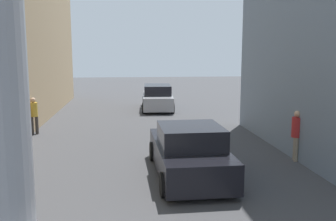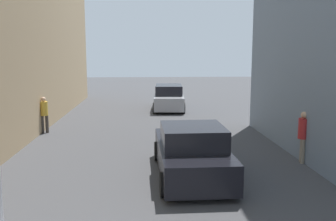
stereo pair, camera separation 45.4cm
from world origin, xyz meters
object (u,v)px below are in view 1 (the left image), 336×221
car_far (157,98)px  palm_tree_mid_right (292,36)px  pedestrian_far_left (34,113)px  car_lead (189,153)px  pedestrian_mid_right (297,132)px

car_far → palm_tree_mid_right: bearing=-61.1°
pedestrian_far_left → car_lead: bearing=-47.1°
car_far → pedestrian_far_left: 9.12m
car_lead → pedestrian_mid_right: 4.01m
car_lead → pedestrian_far_left: bearing=132.9°
car_far → palm_tree_mid_right: size_ratio=0.68×
car_far → pedestrian_mid_right: bearing=-73.0°
car_far → car_lead: bearing=-90.7°
palm_tree_mid_right → car_far: bearing=118.9°
palm_tree_mid_right → pedestrian_far_left: size_ratio=4.26×
car_lead → palm_tree_mid_right: bearing=41.3°
car_lead → pedestrian_far_left: size_ratio=2.82×
car_far → pedestrian_far_left: pedestrian_far_left is taller
palm_tree_mid_right → pedestrian_far_left: (-10.90, 1.95, -3.33)m
pedestrian_mid_right → car_far: bearing=107.0°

